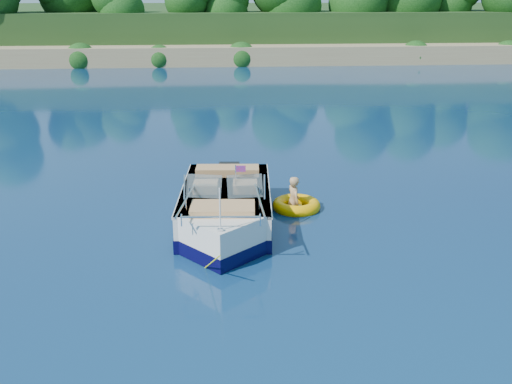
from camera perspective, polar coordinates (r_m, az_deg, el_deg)
ground at (r=13.45m, az=5.67°, el=-5.15°), size 160.00×160.00×0.00m
shoreline at (r=75.98m, az=-2.95°, el=15.77°), size 170.00×59.00×6.00m
motorboat at (r=14.20m, az=-3.06°, el=-1.97°), size 2.50×6.21×2.06m
tow_tube at (r=15.50m, az=4.05°, el=-1.37°), size 1.49×1.49×0.35m
boy at (r=15.52m, az=3.70°, el=-1.69°), size 0.56×0.85×1.54m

